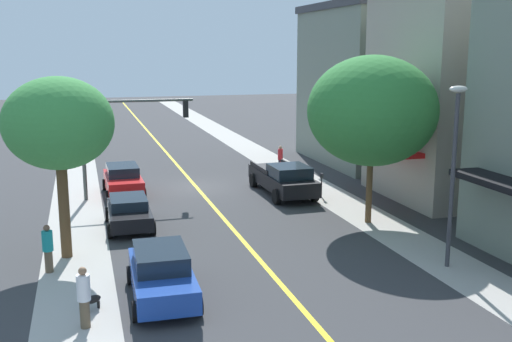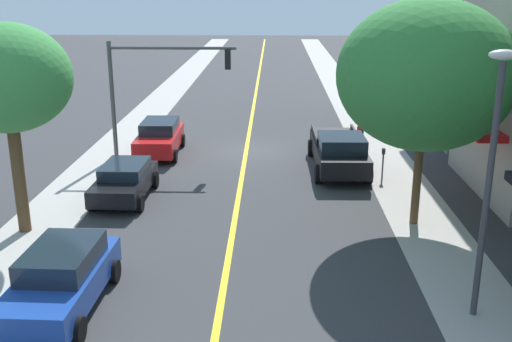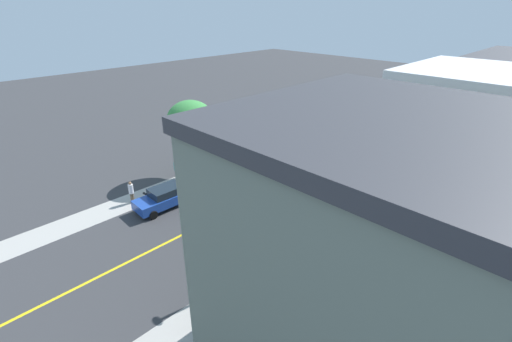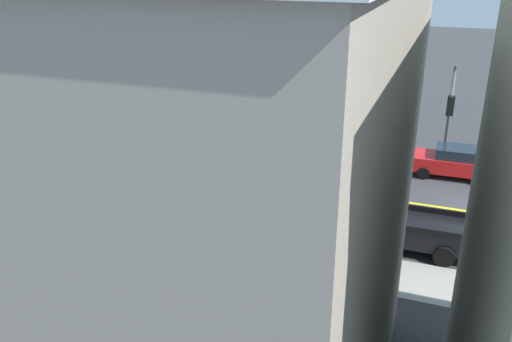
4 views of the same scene
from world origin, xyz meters
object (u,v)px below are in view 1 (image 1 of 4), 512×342
(pedestrian_white_shirt, at_px, (84,296))
(pedestrian_teal_shirt, at_px, (48,247))
(street_tree_left_near, at_px, (372,111))
(red_sedan_right_curb, at_px, (123,180))
(traffic_light_mast, at_px, (122,127))
(black_sedan_right_curb, at_px, (129,212))
(black_pickup_truck, at_px, (284,178))
(small_dog, at_px, (91,300))
(street_tree_right_corner, at_px, (59,124))
(fire_hydrant, at_px, (281,168))
(blue_sedan_right_curb, at_px, (162,273))
(pedestrian_red_shirt, at_px, (280,158))
(parking_meter, at_px, (322,181))
(street_lamp, at_px, (454,158))

(pedestrian_white_shirt, bearing_deg, pedestrian_teal_shirt, 124.66)
(street_tree_left_near, xyz_separation_m, red_sedan_right_curb, (10.47, -8.65, -4.31))
(traffic_light_mast, distance_m, black_sedan_right_curb, 6.56)
(black_pickup_truck, bearing_deg, street_tree_left_near, 17.02)
(black_pickup_truck, height_order, small_dog, black_pickup_truck)
(street_tree_right_corner, bearing_deg, fire_hydrant, -136.09)
(blue_sedan_right_curb, height_order, pedestrian_red_shirt, pedestrian_red_shirt)
(street_tree_right_corner, xyz_separation_m, fire_hydrant, (-12.89, -12.41, -4.70))
(parking_meter, bearing_deg, blue_sedan_right_curb, 47.90)
(pedestrian_red_shirt, bearing_deg, blue_sedan_right_curb, -93.47)
(traffic_light_mast, xyz_separation_m, black_sedan_right_curb, (0.20, 5.77, -3.10))
(parking_meter, height_order, pedestrian_teal_shirt, pedestrian_teal_shirt)
(blue_sedan_right_curb, relative_size, black_sedan_right_curb, 1.09)
(street_lamp, distance_m, red_sedan_right_curb, 18.45)
(traffic_light_mast, xyz_separation_m, pedestrian_red_shirt, (-10.36, -4.47, -2.94))
(traffic_light_mast, xyz_separation_m, pedestrian_teal_shirt, (3.42, 10.63, -2.91))
(street_tree_left_near, relative_size, parking_meter, 5.77)
(pedestrian_teal_shirt, distance_m, small_dog, 4.07)
(pedestrian_white_shirt, bearing_deg, red_sedan_right_curb, 103.28)
(street_lamp, height_order, pedestrian_red_shirt, street_lamp)
(street_tree_left_near, bearing_deg, pedestrian_red_shirt, -89.53)
(pedestrian_white_shirt, bearing_deg, small_dog, 101.72)
(street_lamp, bearing_deg, traffic_light_mast, -53.01)
(street_tree_right_corner, bearing_deg, small_dog, 98.49)
(fire_hydrant, distance_m, pedestrian_teal_shirt, 19.40)
(traffic_light_mast, relative_size, blue_sedan_right_curb, 1.29)
(pedestrian_red_shirt, bearing_deg, small_dog, -97.94)
(traffic_light_mast, bearing_deg, pedestrian_white_shirt, -98.18)
(traffic_light_mast, distance_m, pedestrian_red_shirt, 11.66)
(fire_hydrant, bearing_deg, street_lamp, 91.90)
(parking_meter, bearing_deg, street_lamp, 92.04)
(street_tree_right_corner, xyz_separation_m, black_pickup_truck, (-11.29, -7.30, -4.23))
(street_tree_right_corner, distance_m, pedestrian_teal_shirt, 4.52)
(blue_sedan_right_curb, bearing_deg, red_sedan_right_curb, -177.78)
(fire_hydrant, relative_size, pedestrian_teal_shirt, 0.50)
(blue_sedan_right_curb, bearing_deg, pedestrian_teal_shirt, -132.18)
(pedestrian_white_shirt, xyz_separation_m, pedestrian_teal_shirt, (1.19, -4.93, -0.04))
(pedestrian_white_shirt, relative_size, small_dog, 2.77)
(street_lamp, relative_size, blue_sedan_right_curb, 1.44)
(parking_meter, height_order, black_pickup_truck, black_pickup_truck)
(pedestrian_white_shirt, xyz_separation_m, pedestrian_red_shirt, (-12.59, -20.03, -0.07))
(street_tree_left_near, distance_m, street_lamp, 6.18)
(street_tree_right_corner, distance_m, black_sedan_right_curb, 6.11)
(parking_meter, bearing_deg, pedestrian_red_shirt, -91.02)
(red_sedan_right_curb, relative_size, pedestrian_white_shirt, 2.46)
(black_sedan_right_curb, relative_size, pedestrian_white_shirt, 2.29)
(pedestrian_white_shirt, distance_m, small_dog, 1.32)
(fire_hydrant, height_order, black_pickup_truck, black_pickup_truck)
(street_lamp, height_order, blue_sedan_right_curb, street_lamp)
(street_tree_right_corner, height_order, small_dog, street_tree_right_corner)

